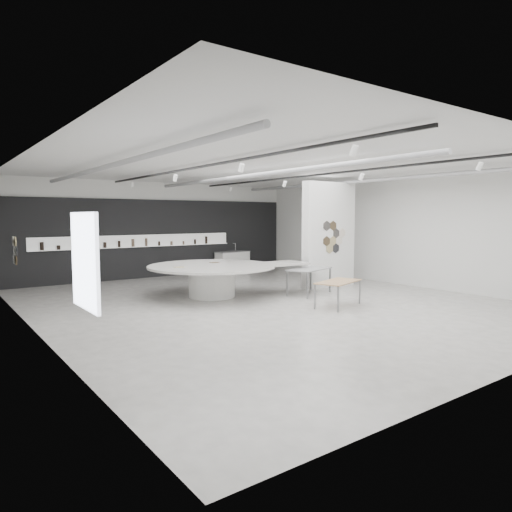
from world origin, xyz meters
TOP-DOWN VIEW (x-y plane):
  - room at (-0.09, -0.00)m, footprint 12.02×14.02m
  - back_wall_display at (-0.08, 6.93)m, footprint 11.80×0.27m
  - partition_column at (3.50, 1.00)m, footprint 2.20×0.38m
  - display_island at (-0.75, 1.59)m, footprint 4.99×4.03m
  - sample_table_wood at (1.18, -1.67)m, footprint 1.64×1.17m
  - sample_table_stone at (1.89, 0.23)m, footprint 1.75×1.25m
  - kitchen_counter at (3.15, 6.55)m, footprint 1.64×0.80m

SIDE VIEW (x-z plane):
  - kitchen_counter at x=3.15m, z-range -0.17..1.07m
  - display_island at x=-0.75m, z-range 0.14..1.13m
  - sample_table_wood at x=1.18m, z-range 0.30..0.99m
  - sample_table_stone at x=1.89m, z-range 0.34..1.15m
  - back_wall_display at x=-0.08m, z-range -0.01..3.09m
  - partition_column at x=3.50m, z-range 0.00..3.60m
  - room at x=-0.09m, z-range 0.16..3.98m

